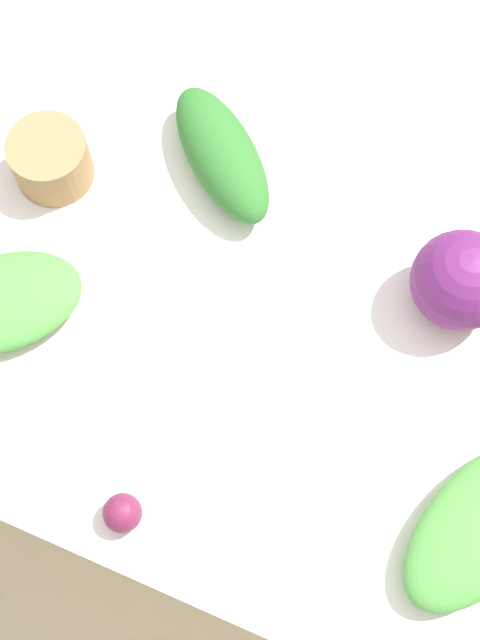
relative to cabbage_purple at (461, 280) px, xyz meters
name	(u,v)px	position (x,y,z in m)	size (l,w,h in m)	color
ground_plane	(240,429)	(-0.31, -0.18, -0.85)	(8.00, 8.00, 0.00)	#C6B289
dining_table	(240,343)	(-0.31, -0.18, -0.18)	(1.50, 0.87, 0.77)	silver
cabbage_purple	(461,280)	(0.00, 0.00, 0.00)	(0.16, 0.16, 0.16)	#601E5B
paper_bag	(51,160)	(-0.71, -0.04, -0.03)	(0.14, 0.14, 0.10)	#997047
greens_bunch_chard	(222,154)	(-0.45, 0.08, -0.03)	(0.29, 0.11, 0.10)	#2D6B28
greens_bunch_scallion	(2,302)	(-0.67, -0.31, -0.05)	(0.26, 0.17, 0.07)	#4C933D
beet_root	(122,513)	(-0.35, -0.53, -0.05)	(0.06, 0.06, 0.06)	maroon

